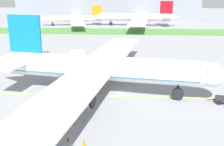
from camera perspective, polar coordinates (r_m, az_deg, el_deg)
name	(u,v)px	position (r m, az deg, el deg)	size (l,w,h in m)	color
ground_plane	(121,92)	(66.85, 1.69, -3.84)	(600.00, 600.00, 0.00)	gray
apron_taxi_line	(120,96)	(64.60, 1.62, -4.56)	(280.00, 0.36, 0.01)	yellow
grass_median_strip	(126,32)	(162.08, 2.85, 8.12)	(320.00, 24.00, 0.10)	#4C8438
airliner_foreground	(99,68)	(64.66, -2.54, 0.90)	(52.62, 84.22, 17.24)	white
ground_crew_wingwalker_port	(68,136)	(46.62, -8.62, -12.11)	(0.43, 0.47, 1.58)	black
ground_crew_wingwalker_starboard	(84,145)	(44.02, -5.53, -13.78)	(0.45, 0.48, 1.61)	black
service_truck_baggage_loader	(78,54)	(100.44, -6.67, 3.77)	(5.70, 2.65, 2.57)	white
parked_airliner_far_centre	(75,19)	(190.79, -7.29, 10.50)	(41.69, 67.87, 12.41)	white
parked_airliner_far_right	(138,18)	(187.23, 5.13, 10.78)	(51.82, 83.44, 15.48)	white
terminal_building	(108,7)	(226.37, -0.82, 12.73)	(135.83, 20.00, 18.00)	gray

